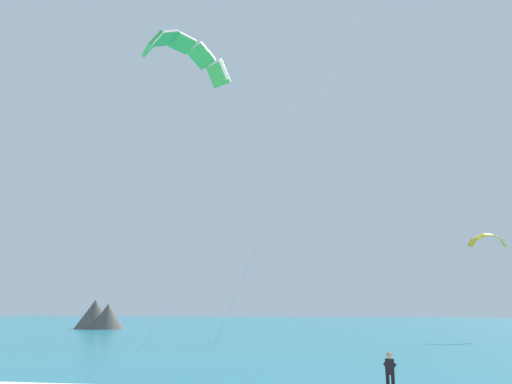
% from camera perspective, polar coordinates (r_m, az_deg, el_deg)
% --- Properties ---
extents(sea, '(200.00, 120.00, 0.20)m').
position_cam_1_polar(sea, '(79.44, 13.37, -14.31)').
color(sea, teal).
rests_on(sea, ground).
extents(kitesurfer, '(0.55, 0.56, 1.69)m').
position_cam_1_polar(kitesurfer, '(22.09, 14.46, -18.55)').
color(kitesurfer, black).
rests_on(kitesurfer, ground).
extents(kite_primary, '(12.62, 8.75, 18.51)m').
position_cam_1_polar(kite_primary, '(33.30, -7.67, 14.93)').
color(kite_primary, green).
extents(kite_distant, '(3.99, 1.70, 1.48)m').
position_cam_1_polar(kite_distant, '(58.91, 24.04, -4.70)').
color(kite_distant, yellow).
extents(headland_left, '(7.49, 5.93, 4.08)m').
position_cam_1_polar(headland_left, '(76.72, -16.75, -12.85)').
color(headland_left, '#56514C').
rests_on(headland_left, ground).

